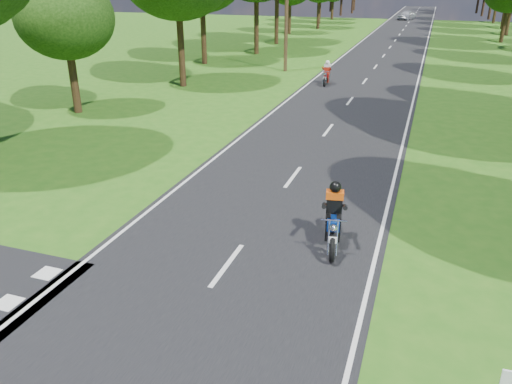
% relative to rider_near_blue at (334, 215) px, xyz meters
% --- Properties ---
extents(ground, '(160.00, 160.00, 0.00)m').
position_rel_rider_near_blue_xyz_m(ground, '(-2.16, -3.81, -0.85)').
color(ground, '#275C15').
rests_on(ground, ground).
extents(main_road, '(7.00, 140.00, 0.02)m').
position_rel_rider_near_blue_xyz_m(main_road, '(-2.16, 46.19, -0.84)').
color(main_road, black).
rests_on(main_road, ground).
extents(road_markings, '(7.40, 140.00, 0.01)m').
position_rel_rider_near_blue_xyz_m(road_markings, '(-2.30, 44.31, -0.82)').
color(road_markings, silver).
rests_on(road_markings, main_road).
extents(telegraph_pole, '(1.20, 0.26, 8.00)m').
position_rel_rider_near_blue_xyz_m(telegraph_pole, '(-8.16, 24.19, 3.22)').
color(telegraph_pole, '#382616').
rests_on(telegraph_pole, ground).
extents(rider_near_blue, '(1.00, 2.07, 1.65)m').
position_rel_rider_near_blue_xyz_m(rider_near_blue, '(0.00, 0.00, 0.00)').
color(rider_near_blue, navy).
rests_on(rider_near_blue, main_road).
extents(rider_far_red, '(0.70, 1.81, 1.48)m').
position_rel_rider_near_blue_xyz_m(rider_far_red, '(-4.34, 20.28, -0.09)').
color(rider_far_red, '#9A0B0D').
rests_on(rider_far_red, main_road).
extents(distant_car, '(2.92, 4.44, 1.41)m').
position_rel_rider_near_blue_xyz_m(distant_car, '(-2.84, 74.95, -0.12)').
color(distant_car, silver).
rests_on(distant_car, main_road).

